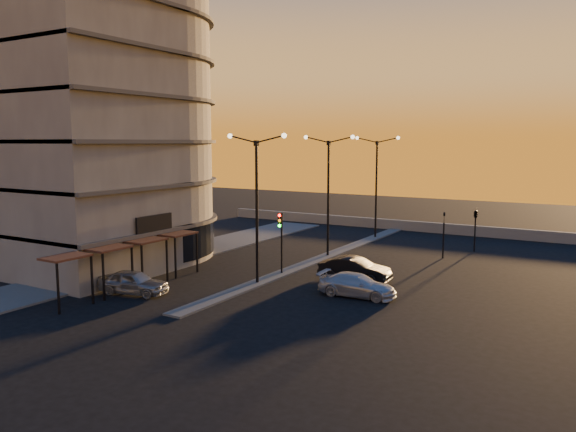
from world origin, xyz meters
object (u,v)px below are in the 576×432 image
(streetlamp_mid, at_px, (328,186))
(car_sedan, at_px, (355,269))
(traffic_light_main, at_px, (281,233))
(car_wagon, at_px, (357,285))
(car_hatchback, at_px, (133,282))

(streetlamp_mid, relative_size, car_sedan, 2.04)
(traffic_light_main, relative_size, car_wagon, 0.92)
(traffic_light_main, bearing_deg, streetlamp_mid, 90.00)
(car_sedan, height_order, car_wagon, car_sedan)
(traffic_light_main, distance_m, car_wagon, 7.36)
(car_hatchback, bearing_deg, car_sedan, -58.36)
(car_hatchback, bearing_deg, traffic_light_main, -42.54)
(car_hatchback, bearing_deg, car_wagon, -73.91)
(streetlamp_mid, height_order, traffic_light_main, streetlamp_mid)
(car_hatchback, height_order, car_wagon, car_hatchback)
(traffic_light_main, height_order, car_sedan, traffic_light_main)
(streetlamp_mid, xyz_separation_m, car_sedan, (5.00, -6.07, -4.83))
(car_hatchback, relative_size, car_wagon, 0.92)
(traffic_light_main, relative_size, car_sedan, 0.91)
(traffic_light_main, bearing_deg, car_hatchback, -120.17)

